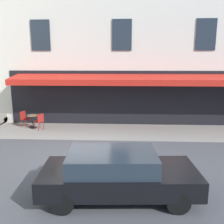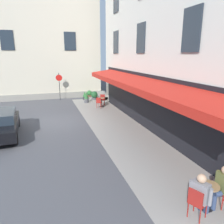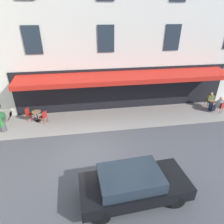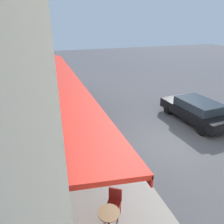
% 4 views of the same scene
% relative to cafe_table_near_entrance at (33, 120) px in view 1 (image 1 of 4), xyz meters
% --- Properties ---
extents(ground_plane, '(70.00, 70.00, 0.00)m').
position_rel_cafe_table_near_entrance_xyz_m(ground_plane, '(-3.36, 3.84, -0.49)').
color(ground_plane, '#4C4C51').
extents(sidewalk_cafe_terrace, '(20.50, 3.20, 0.01)m').
position_rel_cafe_table_near_entrance_xyz_m(sidewalk_cafe_terrace, '(-6.61, 0.44, -0.49)').
color(sidewalk_cafe_terrace, gray).
rests_on(sidewalk_cafe_terrace, ground_plane).
extents(cafe_building_facade, '(20.00, 10.70, 15.00)m').
position_rel_cafe_table_near_entrance_xyz_m(cafe_building_facade, '(-7.36, -5.65, 7.00)').
color(cafe_building_facade, silver).
rests_on(cafe_building_facade, ground_plane).
extents(cafe_table_near_entrance, '(0.60, 0.60, 0.75)m').
position_rel_cafe_table_near_entrance_xyz_m(cafe_table_near_entrance, '(0.00, 0.00, 0.00)').
color(cafe_table_near_entrance, black).
rests_on(cafe_table_near_entrance, ground_plane).
extents(cafe_chair_red_by_window, '(0.56, 0.56, 0.91)m').
position_rel_cafe_table_near_entrance_xyz_m(cafe_chair_red_by_window, '(-0.52, 0.35, 0.06)').
color(cafe_chair_red_by_window, maroon).
rests_on(cafe_chair_red_by_window, ground_plane).
extents(cafe_chair_red_corner_right, '(0.52, 0.52, 0.91)m').
position_rel_cafe_table_near_entrance_xyz_m(cafe_chair_red_corner_right, '(0.59, -0.24, 0.06)').
color(cafe_chair_red_corner_right, maroon).
rests_on(cafe_chair_red_corner_right, ground_plane).
extents(parked_car_black, '(4.40, 2.04, 1.33)m').
position_rel_cafe_table_near_entrance_xyz_m(parked_car_black, '(-5.01, 6.95, 0.22)').
color(parked_car_black, black).
rests_on(parked_car_black, ground_plane).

